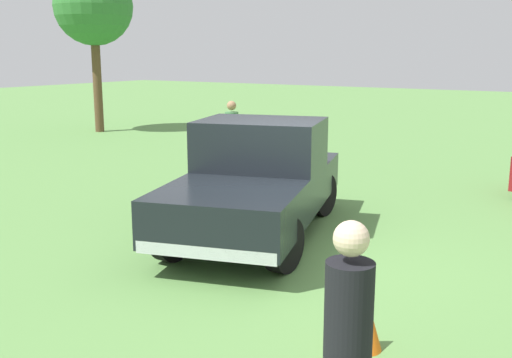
{
  "coord_description": "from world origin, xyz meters",
  "views": [
    {
      "loc": [
        -7.09,
        -3.88,
        2.81
      ],
      "look_at": [
        0.54,
        0.98,
        0.9
      ],
      "focal_mm": 42.12,
      "sensor_mm": 36.0,
      "label": 1
    }
  ],
  "objects_px": {
    "person_bystander": "(348,334)",
    "person_visitor": "(232,132)",
    "pickup_truck": "(258,177)",
    "traffic_cone": "(366,322)",
    "tree_far_center": "(93,7)"
  },
  "relations": [
    {
      "from": "person_visitor",
      "to": "traffic_cone",
      "type": "bearing_deg",
      "value": 37.49
    },
    {
      "from": "pickup_truck",
      "to": "traffic_cone",
      "type": "height_order",
      "value": "pickup_truck"
    },
    {
      "from": "person_visitor",
      "to": "traffic_cone",
      "type": "xyz_separation_m",
      "value": [
        -6.56,
        -6.11,
        -0.68
      ]
    },
    {
      "from": "person_visitor",
      "to": "person_bystander",
      "type": "bearing_deg",
      "value": 33.37
    },
    {
      "from": "person_bystander",
      "to": "person_visitor",
      "type": "relative_size",
      "value": 1.05
    },
    {
      "from": "pickup_truck",
      "to": "person_visitor",
      "type": "height_order",
      "value": "pickup_truck"
    },
    {
      "from": "person_bystander",
      "to": "person_visitor",
      "type": "bearing_deg",
      "value": 40.4
    },
    {
      "from": "person_bystander",
      "to": "pickup_truck",
      "type": "bearing_deg",
      "value": 39.87
    },
    {
      "from": "person_bystander",
      "to": "person_visitor",
      "type": "distance_m",
      "value": 10.61
    },
    {
      "from": "person_bystander",
      "to": "traffic_cone",
      "type": "height_order",
      "value": "person_bystander"
    },
    {
      "from": "person_bystander",
      "to": "traffic_cone",
      "type": "bearing_deg",
      "value": 19.3
    },
    {
      "from": "pickup_truck",
      "to": "person_bystander",
      "type": "xyz_separation_m",
      "value": [
        -4.38,
        -3.46,
        0.1
      ]
    },
    {
      "from": "pickup_truck",
      "to": "traffic_cone",
      "type": "bearing_deg",
      "value": 30.93
    },
    {
      "from": "pickup_truck",
      "to": "tree_far_center",
      "type": "relative_size",
      "value": 0.85
    },
    {
      "from": "pickup_truck",
      "to": "person_bystander",
      "type": "bearing_deg",
      "value": 21.79
    }
  ]
}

